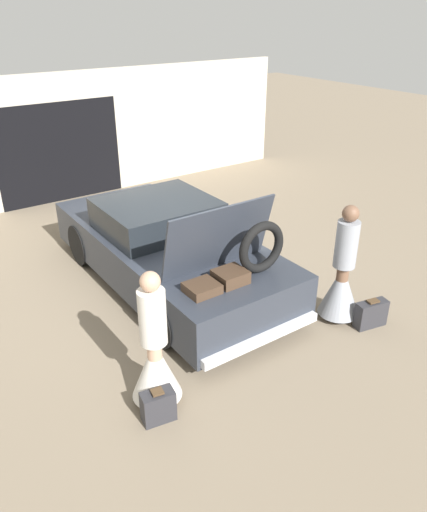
% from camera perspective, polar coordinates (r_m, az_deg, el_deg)
% --- Properties ---
extents(ground_plane, '(40.00, 40.00, 0.00)m').
position_cam_1_polar(ground_plane, '(8.23, -5.13, -2.95)').
color(ground_plane, '#7F705B').
extents(garage_wall_back, '(12.00, 0.14, 2.80)m').
position_cam_1_polar(garage_wall_back, '(11.87, -17.46, 12.60)').
color(garage_wall_back, beige).
rests_on(garage_wall_back, ground_plane).
extents(car, '(1.98, 4.75, 1.81)m').
position_cam_1_polar(car, '(7.95, -5.31, 0.89)').
color(car, '#2D333D').
rests_on(car, ground_plane).
extents(person_left, '(0.57, 0.57, 1.67)m').
position_cam_1_polar(person_left, '(5.64, -6.69, -11.45)').
color(person_left, tan).
rests_on(person_left, ground_plane).
extents(person_right, '(0.58, 0.58, 1.74)m').
position_cam_1_polar(person_right, '(7.22, 14.45, -2.64)').
color(person_right, brown).
rests_on(person_right, ground_plane).
extents(suitcase_beside_left_person, '(0.39, 0.25, 0.40)m').
position_cam_1_polar(suitcase_beside_left_person, '(5.67, -6.34, -16.68)').
color(suitcase_beside_left_person, '#2D2D33').
rests_on(suitcase_beside_left_person, ground_plane).
extents(suitcase_beside_right_person, '(0.49, 0.26, 0.42)m').
position_cam_1_polar(suitcase_beside_right_person, '(7.37, 17.55, -6.32)').
color(suitcase_beside_right_person, '#2D2D33').
rests_on(suitcase_beside_right_person, ground_plane).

